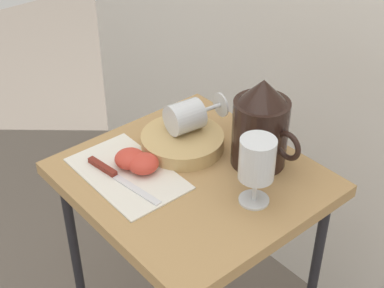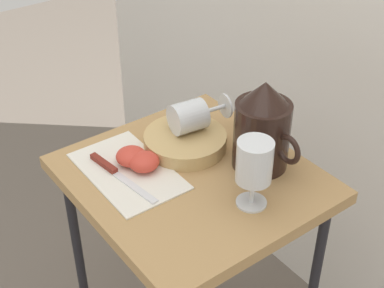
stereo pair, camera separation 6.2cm
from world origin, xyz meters
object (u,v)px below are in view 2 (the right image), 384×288
table (192,201)px  apple_half_right (144,162)px  pitcher (262,133)px  basket_tray (185,141)px  wine_glass_tipped_near (190,116)px  apple_half_left (131,156)px  wine_glass_upright (254,165)px  knife (113,171)px

table → apple_half_right: (-0.07, -0.08, 0.10)m
table → apple_half_right: apple_half_right is taller
pitcher → basket_tray: bearing=-148.5°
basket_tray → apple_half_right: bearing=-82.4°
wine_glass_tipped_near → apple_half_right: bearing=-79.3°
basket_tray → pitcher: size_ratio=0.93×
apple_half_left → wine_glass_upright: bearing=25.8°
knife → pitcher: bearing=59.3°
basket_tray → knife: 0.19m
wine_glass_tipped_near → apple_half_left: 0.17m
apple_half_left → knife: apple_half_left is taller
apple_half_left → apple_half_right: bearing=18.9°
basket_tray → wine_glass_tipped_near: (-0.01, 0.02, 0.05)m
basket_tray → wine_glass_upright: (0.24, -0.01, 0.08)m
basket_tray → apple_half_right: 0.13m
table → knife: knife is taller
pitcher → wine_glass_tipped_near: (-0.17, -0.07, -0.01)m
table → basket_tray: (-0.09, 0.05, 0.09)m
basket_tray → apple_half_left: size_ratio=2.83×
table → knife: bearing=-127.0°
wine_glass_upright → table: bearing=-165.8°
knife → table: bearing=53.0°
table → apple_half_right: bearing=-134.4°
basket_tray → wine_glass_upright: size_ratio=1.27×
pitcher → knife: (-0.17, -0.28, -0.08)m
pitcher → table: bearing=-113.7°
wine_glass_tipped_near → knife: (-0.00, -0.21, -0.06)m
basket_tray → apple_half_left: apple_half_left is taller
wine_glass_upright → wine_glass_tipped_near: (-0.25, 0.03, -0.03)m
basket_tray → pitcher: 0.19m
wine_glass_tipped_near → wine_glass_upright: bearing=-7.4°
wine_glass_tipped_near → apple_half_left: wine_glass_tipped_near is taller
table → knife: size_ratio=3.28×
apple_half_right → knife: size_ratio=0.31×
pitcher → wine_glass_upright: (0.09, -0.10, 0.01)m
table → wine_glass_upright: wine_glass_upright is taller
pitcher → wine_glass_upright: 0.14m
basket_tray → apple_half_right: apple_half_right is taller
pitcher → apple_half_right: 0.27m
table → apple_half_left: 0.17m
table → knife: (-0.10, -0.14, 0.09)m
wine_glass_tipped_near → apple_half_left: (-0.01, -0.16, -0.05)m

